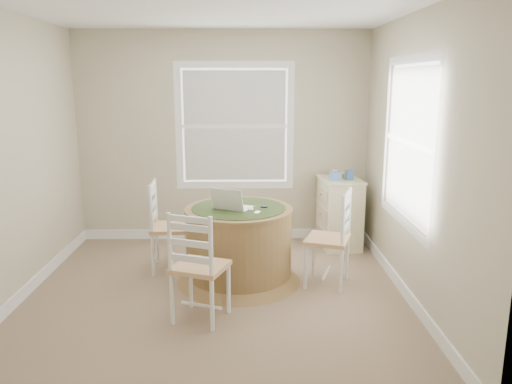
{
  "coord_description": "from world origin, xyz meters",
  "views": [
    {
      "loc": [
        0.31,
        -4.39,
        2.0
      ],
      "look_at": [
        0.39,
        0.45,
        0.92
      ],
      "focal_mm": 35.0,
      "sensor_mm": 36.0,
      "label": 1
    }
  ],
  "objects": [
    {
      "name": "laptop",
      "position": [
        0.16,
        0.36,
        0.8
      ],
      "size": [
        0.43,
        0.41,
        0.23
      ],
      "rotation": [
        0.0,
        0.0,
        2.69
      ],
      "color": "white",
      "rests_on": "round_table"
    },
    {
      "name": "keys",
      "position": [
        0.48,
        0.4,
        0.77
      ],
      "size": [
        0.07,
        0.07,
        0.02
      ],
      "primitive_type": "cube",
      "rotation": [
        0.0,
        0.0,
        -0.3
      ],
      "color": "black",
      "rests_on": "round_table"
    },
    {
      "name": "chair_near",
      "position": [
        -0.09,
        -0.44,
        0.47
      ],
      "size": [
        0.53,
        0.52,
        0.95
      ],
      "primitive_type": null,
      "rotation": [
        0.0,
        0.0,
        2.79
      ],
      "color": "white",
      "rests_on": "ground"
    },
    {
      "name": "cup_cream",
      "position": [
        1.38,
        1.63,
        0.89
      ],
      "size": [
        0.07,
        0.07,
        0.09
      ],
      "primitive_type": "cylinder",
      "color": "beige",
      "rests_on": "corner_chest"
    },
    {
      "name": "round_table",
      "position": [
        0.22,
        0.39,
        0.42
      ],
      "size": [
        1.25,
        1.25,
        0.77
      ],
      "rotation": [
        0.0,
        0.0,
        -0.3
      ],
      "color": "brown",
      "rests_on": "ground"
    },
    {
      "name": "box_yellow",
      "position": [
        1.47,
        1.55,
        0.88
      ],
      "size": [
        0.16,
        0.11,
        0.06
      ],
      "primitive_type": "cube",
      "rotation": [
        0.0,
        0.0,
        0.1
      ],
      "color": "#E1C24F",
      "rests_on": "corner_chest"
    },
    {
      "name": "room",
      "position": [
        0.17,
        0.16,
        1.3
      ],
      "size": [
        3.64,
        3.64,
        2.64
      ],
      "color": "#836953",
      "rests_on": "ground"
    },
    {
      "name": "corner_chest",
      "position": [
        1.42,
        1.47,
        0.42
      ],
      "size": [
        0.54,
        0.68,
        0.85
      ],
      "rotation": [
        0.0,
        0.0,
        0.1
      ],
      "color": "beige",
      "rests_on": "ground"
    },
    {
      "name": "box_blue",
      "position": [
        1.52,
        1.4,
        0.91
      ],
      "size": [
        0.09,
        0.09,
        0.12
      ],
      "primitive_type": "cube",
      "rotation": [
        0.0,
        0.0,
        0.1
      ],
      "color": "#3667A4",
      "rests_on": "corner_chest"
    },
    {
      "name": "mouse",
      "position": [
        0.34,
        0.31,
        0.78
      ],
      "size": [
        0.09,
        0.11,
        0.03
      ],
      "primitive_type": "ellipsoid",
      "rotation": [
        0.0,
        0.0,
        -0.3
      ],
      "color": "white",
      "rests_on": "round_table"
    },
    {
      "name": "chair_left",
      "position": [
        -0.52,
        0.72,
        0.47
      ],
      "size": [
        0.42,
        0.44,
        0.95
      ],
      "primitive_type": null,
      "rotation": [
        0.0,
        0.0,
        1.62
      ],
      "color": "white",
      "rests_on": "ground"
    },
    {
      "name": "tissue_box",
      "position": [
        1.34,
        1.36,
        0.9
      ],
      "size": [
        0.13,
        0.13,
        0.1
      ],
      "primitive_type": "cube",
      "rotation": [
        0.0,
        0.0,
        0.1
      ],
      "color": "#5B84D2",
      "rests_on": "corner_chest"
    },
    {
      "name": "chair_right",
      "position": [
        1.09,
        0.28,
        0.47
      ],
      "size": [
        0.52,
        0.53,
        0.95
      ],
      "primitive_type": null,
      "rotation": [
        0.0,
        0.0,
        -1.92
      ],
      "color": "white",
      "rests_on": "ground"
    },
    {
      "name": "phone",
      "position": [
        0.4,
        0.2,
        0.77
      ],
      "size": [
        0.07,
        0.1,
        0.02
      ],
      "primitive_type": "cube",
      "rotation": [
        0.0,
        0.0,
        -0.3
      ],
      "color": "#B7BABF",
      "rests_on": "round_table"
    }
  ]
}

